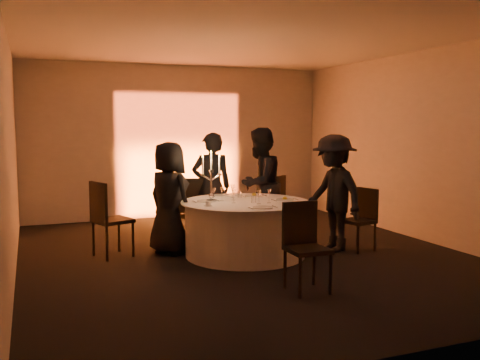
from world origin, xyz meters
name	(u,v)px	position (x,y,z in m)	size (l,w,h in m)	color
floor	(245,255)	(0.00, 0.00, 0.00)	(7.00, 7.00, 0.00)	black
ceiling	(245,39)	(0.00, 0.00, 3.00)	(7.00, 7.00, 0.00)	silver
wall_back	(179,141)	(0.00, 3.50, 1.50)	(7.00, 7.00, 0.00)	#B1ABA4
wall_front	(415,169)	(0.00, -3.50, 1.50)	(7.00, 7.00, 0.00)	#B1ABA4
wall_left	(10,154)	(-3.00, 0.00, 1.50)	(7.00, 7.00, 0.00)	#B1ABA4
wall_right	(420,146)	(3.00, 0.00, 1.50)	(7.00, 7.00, 0.00)	#B1ABA4
uplighter_fixture	(184,216)	(0.00, 3.20, 0.05)	(0.25, 0.12, 0.10)	black
banquet_table	(245,228)	(0.00, 0.00, 0.38)	(1.80, 1.80, 0.77)	black
chair_left	(107,215)	(-1.82, 0.59, 0.60)	(0.59, 0.59, 1.06)	black
chair_back_left	(191,205)	(-0.41, 1.27, 0.57)	(0.54, 0.54, 1.00)	black
chair_back_right	(273,202)	(0.90, 1.02, 0.57)	(0.62, 0.62, 1.00)	black
chair_right	(362,216)	(1.72, -0.32, 0.51)	(0.47, 0.47, 0.91)	black
chair_front	(304,241)	(0.02, -1.69, 0.55)	(0.43, 0.43, 0.98)	black
guest_left	(169,198)	(-0.96, 0.49, 0.80)	(0.78, 0.51, 1.60)	black
guest_back_left	(212,187)	(-0.14, 1.07, 0.86)	(0.63, 0.41, 1.72)	black
guest_back_right	(260,184)	(0.62, 0.92, 0.89)	(0.87, 0.68, 1.79)	black
guest_right	(334,193)	(1.32, -0.19, 0.85)	(1.10, 0.63, 1.70)	black
plate_left	(206,201)	(-0.52, 0.18, 0.78)	(0.36, 0.26, 0.01)	white
plate_back_left	(224,195)	(-0.09, 0.63, 0.78)	(0.36, 0.26, 0.01)	white
plate_back_right	(254,195)	(0.32, 0.43, 0.79)	(0.36, 0.27, 0.08)	white
plate_right	(285,199)	(0.57, -0.10, 0.79)	(0.36, 0.25, 0.08)	white
plate_front	(263,207)	(-0.01, -0.64, 0.78)	(0.36, 0.26, 0.01)	white
coffee_cup	(208,204)	(-0.62, -0.21, 0.80)	(0.11, 0.11, 0.07)	white
candelabra	(211,184)	(-0.45, 0.16, 1.02)	(0.30, 0.14, 0.72)	silver
wine_glass_a	(234,193)	(-0.21, -0.10, 0.91)	(0.07, 0.07, 0.19)	white
wine_glass_b	(233,191)	(-0.12, 0.17, 0.91)	(0.07, 0.07, 0.19)	white
wine_glass_c	(222,191)	(-0.29, 0.15, 0.91)	(0.07, 0.07, 0.19)	white
wine_glass_d	(214,192)	(-0.42, 0.12, 0.91)	(0.07, 0.07, 0.19)	white
wine_glass_e	(259,194)	(0.07, -0.31, 0.91)	(0.07, 0.07, 0.19)	white
wine_glass_f	(233,188)	(-0.03, 0.42, 0.91)	(0.07, 0.07, 0.19)	white
wine_glass_g	(269,193)	(0.24, -0.27, 0.91)	(0.07, 0.07, 0.19)	white
tumbler_a	(240,195)	(0.07, 0.38, 0.82)	(0.07, 0.07, 0.09)	white
tumbler_b	(254,200)	(0.05, -0.17, 0.82)	(0.07, 0.07, 0.09)	white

